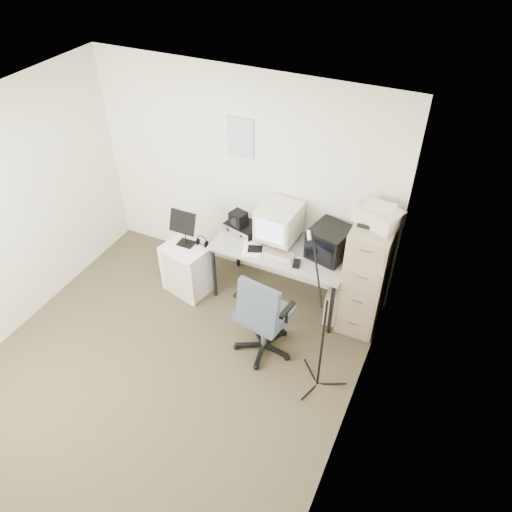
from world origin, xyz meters
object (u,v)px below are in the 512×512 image
at_px(filing_cabinet, 367,276).
at_px(office_chair, 264,312).
at_px(desk, 281,273).
at_px(side_cart, 187,269).

distance_m(filing_cabinet, office_chair, 1.16).
distance_m(desk, side_cart, 1.10).
height_order(desk, side_cart, desk).
height_order(filing_cabinet, side_cart, filing_cabinet).
xyz_separation_m(desk, side_cart, (-1.04, -0.33, -0.06)).
bearing_deg(office_chair, side_cart, 166.56).
relative_size(office_chair, side_cart, 1.73).
bearing_deg(desk, filing_cabinet, 1.81).
distance_m(office_chair, side_cart, 1.31).
xyz_separation_m(desk, office_chair, (0.15, -0.81, 0.17)).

